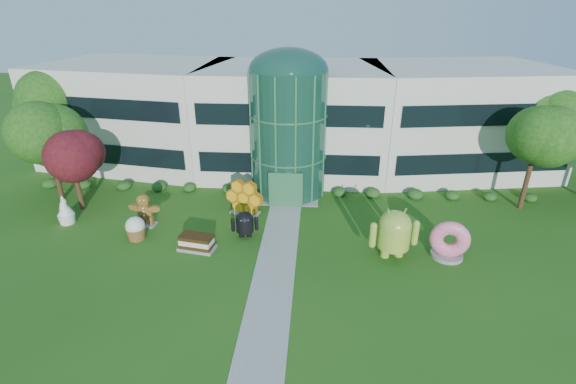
# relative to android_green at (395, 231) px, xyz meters

# --- Properties ---
(ground) EXTENTS (140.00, 140.00, 0.00)m
(ground) POSITION_rel_android_green_xyz_m (-7.13, -2.58, -1.81)
(ground) COLOR #215114
(ground) RESTS_ON ground
(building) EXTENTS (46.00, 15.00, 9.30)m
(building) POSITION_rel_android_green_xyz_m (-7.13, 15.42, 2.84)
(building) COLOR beige
(building) RESTS_ON ground
(atrium) EXTENTS (6.00, 6.00, 9.80)m
(atrium) POSITION_rel_android_green_xyz_m (-7.13, 9.42, 3.09)
(atrium) COLOR #194738
(atrium) RESTS_ON ground
(walkway) EXTENTS (2.40, 20.00, 0.04)m
(walkway) POSITION_rel_android_green_xyz_m (-7.13, -0.58, -1.79)
(walkway) COLOR #9E9E93
(walkway) RESTS_ON ground
(tree_red) EXTENTS (4.00, 4.00, 6.00)m
(tree_red) POSITION_rel_android_green_xyz_m (-22.63, 4.92, 1.19)
(tree_red) COLOR #3F0C14
(tree_red) RESTS_ON ground
(trees_backdrop) EXTENTS (52.00, 8.00, 8.40)m
(trees_backdrop) POSITION_rel_android_green_xyz_m (-7.13, 10.42, 2.39)
(trees_backdrop) COLOR #154511
(trees_backdrop) RESTS_ON ground
(android_green) EXTENTS (3.52, 2.65, 3.63)m
(android_green) POSITION_rel_android_green_xyz_m (0.00, 0.00, 0.00)
(android_green) COLOR #97B93B
(android_green) RESTS_ON ground
(android_black) EXTENTS (2.10, 1.60, 2.15)m
(android_black) POSITION_rel_android_green_xyz_m (-9.51, 1.70, -0.74)
(android_black) COLOR black
(android_black) RESTS_ON ground
(donut) EXTENTS (2.62, 1.65, 2.52)m
(donut) POSITION_rel_android_green_xyz_m (3.40, 0.18, -0.55)
(donut) COLOR #DC5372
(donut) RESTS_ON ground
(gingerbread) EXTENTS (2.69, 1.26, 2.40)m
(gingerbread) POSITION_rel_android_green_xyz_m (-16.74, 2.76, -0.61)
(gingerbread) COLOR brown
(gingerbread) RESTS_ON ground
(ice_cream_sandwich) EXTENTS (2.46, 1.53, 1.02)m
(ice_cream_sandwich) POSITION_rel_android_green_xyz_m (-12.32, -0.12, -1.30)
(ice_cream_sandwich) COLOR black
(ice_cream_sandwich) RESTS_ON ground
(honeycomb) EXTENTS (3.27, 2.05, 2.42)m
(honeycomb) POSITION_rel_android_green_xyz_m (-10.06, 5.02, -0.60)
(honeycomb) COLOR #F4AD18
(honeycomb) RESTS_ON ground
(froyo) EXTENTS (1.35, 1.35, 2.12)m
(froyo) POSITION_rel_android_green_xyz_m (-22.51, 2.65, -0.75)
(froyo) COLOR white
(froyo) RESTS_ON ground
(cupcake) EXTENTS (1.43, 1.43, 1.62)m
(cupcake) POSITION_rel_android_green_xyz_m (-16.68, 0.87, -1.00)
(cupcake) COLOR white
(cupcake) RESTS_ON ground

